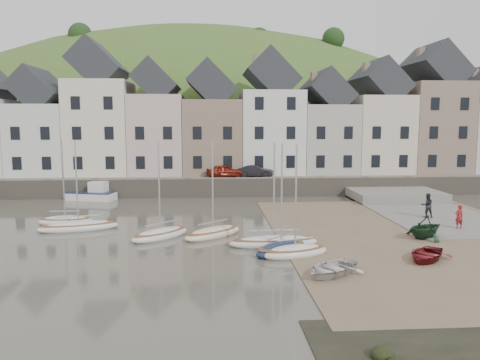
{
  "coord_description": "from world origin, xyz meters",
  "views": [
    {
      "loc": [
        -2.26,
        -28.4,
        7.38
      ],
      "look_at": [
        0.0,
        6.0,
        3.0
      ],
      "focal_mm": 35.28,
      "sensor_mm": 36.0,
      "label": 1
    }
  ],
  "objects": [
    {
      "name": "ground",
      "position": [
        0.0,
        0.0,
        0.0
      ],
      "size": [
        160.0,
        160.0,
        0.0
      ],
      "primitive_type": "plane",
      "color": "#444035",
      "rests_on": "ground"
    },
    {
      "name": "quay_land",
      "position": [
        0.0,
        32.0,
        0.75
      ],
      "size": [
        90.0,
        30.0,
        1.5
      ],
      "primitive_type": "cube",
      "color": "#3C5A24",
      "rests_on": "ground"
    },
    {
      "name": "quay_street",
      "position": [
        0.0,
        20.5,
        1.55
      ],
      "size": [
        70.0,
        7.0,
        0.1
      ],
      "primitive_type": "cube",
      "color": "slate",
      "rests_on": "quay_land"
    },
    {
      "name": "seawall",
      "position": [
        0.0,
        17.0,
        0.9
      ],
      "size": [
        70.0,
        1.2,
        1.8
      ],
      "primitive_type": "cube",
      "color": "slate",
      "rests_on": "ground"
    },
    {
      "name": "beach",
      "position": [
        11.0,
        0.0,
        0.03
      ],
      "size": [
        18.0,
        26.0,
        0.06
      ],
      "primitive_type": "cube",
      "color": "brown",
      "rests_on": "ground"
    },
    {
      "name": "slipway",
      "position": [
        15.0,
        8.0,
        0.06
      ],
      "size": [
        8.0,
        18.0,
        0.12
      ],
      "primitive_type": "cube",
      "color": "slate",
      "rests_on": "ground"
    },
    {
      "name": "hillside",
      "position": [
        -5.0,
        60.0,
        -17.99
      ],
      "size": [
        134.4,
        84.0,
        84.0
      ],
      "color": "#3C5A24",
      "rests_on": "ground"
    },
    {
      "name": "townhouse_terrace",
      "position": [
        1.76,
        24.0,
        7.32
      ],
      "size": [
        61.05,
        8.0,
        13.93
      ],
      "color": "silver",
      "rests_on": "quay_land"
    },
    {
      "name": "sailboat_0",
      "position": [
        -11.11,
        3.41,
        0.26
      ],
      "size": [
        5.51,
        2.85,
        6.32
      ],
      "color": "silver",
      "rests_on": "ground"
    },
    {
      "name": "sailboat_1",
      "position": [
        -12.57,
        5.36,
        0.27
      ],
      "size": [
        3.82,
        1.62,
        6.32
      ],
      "color": "silver",
      "rests_on": "ground"
    },
    {
      "name": "sailboat_2",
      "position": [
        -2.05,
        1.03,
        0.26
      ],
      "size": [
        4.35,
        4.03,
        6.32
      ],
      "color": "beige",
      "rests_on": "ground"
    },
    {
      "name": "sailboat_3",
      "position": [
        -5.38,
        0.86,
        0.26
      ],
      "size": [
        4.09,
        3.99,
        6.32
      ],
      "color": "silver",
      "rests_on": "ground"
    },
    {
      "name": "sailboat_4",
      "position": [
        1.5,
        -1.45,
        0.26
      ],
      "size": [
        5.4,
        1.84,
        6.32
      ],
      "color": "silver",
      "rests_on": "ground"
    },
    {
      "name": "sailboat_5",
      "position": [
        1.72,
        -2.91,
        0.27
      ],
      "size": [
        3.9,
        3.66,
        6.32
      ],
      "color": "#152344",
      "rests_on": "ground"
    },
    {
      "name": "sailboat_6",
      "position": [
        2.4,
        -3.59,
        0.27
      ],
      "size": [
        4.16,
        2.6,
        6.32
      ],
      "color": "silver",
      "rests_on": "ground"
    },
    {
      "name": "motorboat_2",
      "position": [
        -13.1,
        15.77,
        0.58
      ],
      "size": [
        4.69,
        2.74,
        1.7
      ],
      "color": "silver",
      "rests_on": "ground"
    },
    {
      "name": "rowboat_white",
      "position": [
        3.5,
        -7.04,
        0.39
      ],
      "size": [
        3.9,
        3.79,
        0.66
      ],
      "primitive_type": "imported",
      "rotation": [
        0.0,
        0.0,
        -0.87
      ],
      "color": "silver",
      "rests_on": "beach"
    },
    {
      "name": "rowboat_green",
      "position": [
        11.12,
        -0.52,
        0.8
      ],
      "size": [
        3.57,
        3.39,
        1.47
      ],
      "primitive_type": "imported",
      "rotation": [
        0.0,
        0.0,
        -1.12
      ],
      "color": "#16331B",
      "rests_on": "beach"
    },
    {
      "name": "rowboat_red",
      "position": [
        9.1,
        -5.02,
        0.38
      ],
      "size": [
        3.64,
        3.72,
        0.63
      ],
      "primitive_type": "imported",
      "rotation": [
        0.0,
        0.0,
        -0.72
      ],
      "color": "maroon",
      "rests_on": "beach"
    },
    {
      "name": "person_red",
      "position": [
        14.54,
        1.74,
        0.92
      ],
      "size": [
        0.63,
        0.45,
        1.61
      ],
      "primitive_type": "imported",
      "rotation": [
        0.0,
        0.0,
        3.26
      ],
      "color": "maroon",
      "rests_on": "slipway"
    },
    {
      "name": "person_dark",
      "position": [
        14.06,
        5.43,
        1.03
      ],
      "size": [
        0.98,
        0.81,
        1.83
      ],
      "primitive_type": "imported",
      "rotation": [
        0.0,
        0.0,
        3.0
      ],
      "color": "#222327",
      "rests_on": "slipway"
    },
    {
      "name": "car_left",
      "position": [
        -0.67,
        19.5,
        2.24
      ],
      "size": [
        4.0,
        2.33,
        1.28
      ],
      "primitive_type": "imported",
      "rotation": [
        0.0,
        0.0,
        1.8
      ],
      "color": "maroon",
      "rests_on": "quay_street"
    },
    {
      "name": "car_right",
      "position": [
        2.51,
        19.5,
        2.2
      ],
      "size": [
        3.85,
        2.19,
        1.2
      ],
      "primitive_type": "imported",
      "rotation": [
        0.0,
        0.0,
        1.3
      ],
      "color": "black",
      "rests_on": "quay_street"
    }
  ]
}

